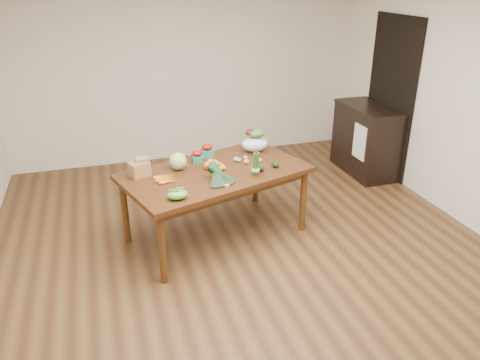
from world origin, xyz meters
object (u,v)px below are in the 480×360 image
object	(u,v)px
paper_bag	(139,168)
mandarin_cluster	(218,165)
asparagus_bundle	(256,164)
salad_bag	(255,141)
cabinet	(366,140)
kale_bunch	(221,175)
dining_table	(216,204)
cabbage	(178,161)

from	to	relation	value
paper_bag	mandarin_cluster	world-z (taller)	paper_bag
asparagus_bundle	salad_bag	world-z (taller)	asparagus_bundle
salad_bag	cabinet	bearing A→B (deg)	19.79
mandarin_cluster	kale_bunch	bearing A→B (deg)	-99.70
cabinet	asparagus_bundle	size ratio (longest dim) A/B	4.08
kale_bunch	asparagus_bundle	bearing A→B (deg)	-7.38
dining_table	mandarin_cluster	size ratio (longest dim) A/B	10.09
kale_bunch	mandarin_cluster	bearing A→B (deg)	62.83
cabbage	kale_bunch	distance (m)	0.56
dining_table	cabbage	xyz separation A→B (m)	(-0.35, 0.15, 0.46)
cabbage	mandarin_cluster	xyz separation A→B (m)	(0.38, -0.12, -0.05)
dining_table	paper_bag	world-z (taller)	paper_bag
asparagus_bundle	cabinet	bearing A→B (deg)	15.12
paper_bag	asparagus_bundle	bearing A→B (deg)	-16.81
mandarin_cluster	paper_bag	bearing A→B (deg)	175.79
paper_bag	cabbage	distance (m)	0.40
mandarin_cluster	salad_bag	world-z (taller)	salad_bag
dining_table	paper_bag	size ratio (longest dim) A/B	7.25
cabinet	mandarin_cluster	bearing A→B (deg)	-156.20
cabinet	kale_bunch	world-z (taller)	cabinet
dining_table	cabinet	xyz separation A→B (m)	(2.41, 1.08, 0.10)
cabinet	salad_bag	size ratio (longest dim) A/B	3.44
salad_bag	asparagus_bundle	bearing A→B (deg)	-108.23
dining_table	cabinet	world-z (taller)	cabinet
cabbage	paper_bag	bearing A→B (deg)	-171.55
dining_table	paper_bag	xyz separation A→B (m)	(-0.74, 0.09, 0.46)
dining_table	mandarin_cluster	distance (m)	0.42
dining_table	kale_bunch	bearing A→B (deg)	-112.03
dining_table	kale_bunch	distance (m)	0.55
paper_bag	salad_bag	bearing A→B (deg)	14.10
kale_bunch	salad_bag	distance (m)	0.93
cabbage	salad_bag	bearing A→B (deg)	16.45
paper_bag	salad_bag	size ratio (longest dim) A/B	0.85
cabbage	salad_bag	distance (m)	0.95
dining_table	asparagus_bundle	distance (m)	0.65
dining_table	cabinet	bearing A→B (deg)	6.67
mandarin_cluster	kale_bunch	size ratio (longest dim) A/B	0.45
mandarin_cluster	kale_bunch	distance (m)	0.34
cabinet	mandarin_cluster	xyz separation A→B (m)	(-2.38, -1.05, 0.32)
paper_bag	kale_bunch	xyz separation A→B (m)	(0.71, -0.39, -0.01)
paper_bag	kale_bunch	world-z (taller)	paper_bag
cabinet	cabbage	distance (m)	2.94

